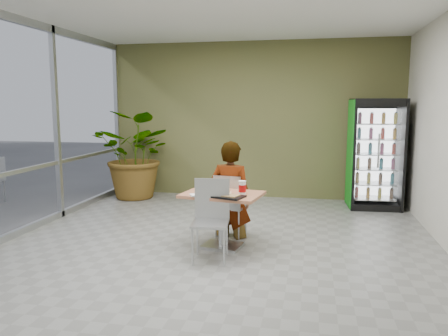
{
  "coord_description": "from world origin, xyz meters",
  "views": [
    {
      "loc": [
        1.23,
        -5.49,
        1.92
      ],
      "look_at": [
        -0.03,
        0.71,
        1.0
      ],
      "focal_mm": 35.0,
      "sensor_mm": 36.0,
      "label": 1
    }
  ],
  "objects_px": {
    "chair_near": "(211,213)",
    "chair_far": "(229,201)",
    "soda_cup": "(242,188)",
    "cafeteria_tray": "(228,197)",
    "seated_woman": "(231,199)",
    "potted_plant": "(138,155)",
    "beverage_fridge": "(375,154)",
    "dining_table": "(222,209)"
  },
  "relations": [
    {
      "from": "chair_near",
      "to": "cafeteria_tray",
      "type": "xyz_separation_m",
      "value": [
        0.18,
        0.17,
        0.18
      ]
    },
    {
      "from": "dining_table",
      "to": "beverage_fridge",
      "type": "bearing_deg",
      "value": 50.72
    },
    {
      "from": "dining_table",
      "to": "potted_plant",
      "type": "bearing_deg",
      "value": 130.35
    },
    {
      "from": "beverage_fridge",
      "to": "potted_plant",
      "type": "xyz_separation_m",
      "value": [
        -4.66,
        -0.06,
        -0.11
      ]
    },
    {
      "from": "seated_woman",
      "to": "cafeteria_tray",
      "type": "height_order",
      "value": "seated_woman"
    },
    {
      "from": "chair_near",
      "to": "beverage_fridge",
      "type": "xyz_separation_m",
      "value": [
        2.36,
        3.26,
        0.43
      ]
    },
    {
      "from": "seated_woman",
      "to": "potted_plant",
      "type": "height_order",
      "value": "potted_plant"
    },
    {
      "from": "dining_table",
      "to": "seated_woman",
      "type": "xyz_separation_m",
      "value": [
        0.02,
        0.51,
        0.02
      ]
    },
    {
      "from": "chair_near",
      "to": "chair_far",
      "type": "bearing_deg",
      "value": 80.41
    },
    {
      "from": "chair_near",
      "to": "beverage_fridge",
      "type": "bearing_deg",
      "value": 47.96
    },
    {
      "from": "seated_woman",
      "to": "soda_cup",
      "type": "distance_m",
      "value": 0.66
    },
    {
      "from": "chair_near",
      "to": "cafeteria_tray",
      "type": "bearing_deg",
      "value": 36.9
    },
    {
      "from": "dining_table",
      "to": "beverage_fridge",
      "type": "height_order",
      "value": "beverage_fridge"
    },
    {
      "from": "chair_far",
      "to": "chair_near",
      "type": "bearing_deg",
      "value": 95.17
    },
    {
      "from": "soda_cup",
      "to": "potted_plant",
      "type": "relative_size",
      "value": 0.1
    },
    {
      "from": "seated_woman",
      "to": "soda_cup",
      "type": "relative_size",
      "value": 9.47
    },
    {
      "from": "soda_cup",
      "to": "cafeteria_tray",
      "type": "height_order",
      "value": "soda_cup"
    },
    {
      "from": "chair_far",
      "to": "dining_table",
      "type": "bearing_deg",
      "value": 98.6
    },
    {
      "from": "seated_woman",
      "to": "potted_plant",
      "type": "distance_m",
      "value": 3.28
    },
    {
      "from": "chair_far",
      "to": "potted_plant",
      "type": "height_order",
      "value": "potted_plant"
    },
    {
      "from": "soda_cup",
      "to": "potted_plant",
      "type": "height_order",
      "value": "potted_plant"
    },
    {
      "from": "soda_cup",
      "to": "chair_near",
      "type": "bearing_deg",
      "value": -129.0
    },
    {
      "from": "seated_woman",
      "to": "dining_table",
      "type": "bearing_deg",
      "value": 96.98
    },
    {
      "from": "seated_woman",
      "to": "soda_cup",
      "type": "bearing_deg",
      "value": 124.19
    },
    {
      "from": "beverage_fridge",
      "to": "dining_table",
      "type": "bearing_deg",
      "value": -133.34
    },
    {
      "from": "dining_table",
      "to": "chair_near",
      "type": "bearing_deg",
      "value": -97.23
    },
    {
      "from": "dining_table",
      "to": "chair_far",
      "type": "xyz_separation_m",
      "value": [
        0.0,
        0.47,
        0.0
      ]
    },
    {
      "from": "chair_far",
      "to": "soda_cup",
      "type": "height_order",
      "value": "soda_cup"
    },
    {
      "from": "seated_woman",
      "to": "soda_cup",
      "type": "xyz_separation_m",
      "value": [
        0.26,
        -0.54,
        0.28
      ]
    },
    {
      "from": "dining_table",
      "to": "cafeteria_tray",
      "type": "distance_m",
      "value": 0.37
    },
    {
      "from": "soda_cup",
      "to": "potted_plant",
      "type": "bearing_deg",
      "value": 133.2
    },
    {
      "from": "chair_near",
      "to": "potted_plant",
      "type": "relative_size",
      "value": 0.56
    },
    {
      "from": "chair_far",
      "to": "chair_near",
      "type": "relative_size",
      "value": 0.92
    },
    {
      "from": "seated_woman",
      "to": "chair_far",
      "type": "bearing_deg",
      "value": 80.9
    },
    {
      "from": "cafeteria_tray",
      "to": "seated_woman",
      "type": "bearing_deg",
      "value": 98.35
    },
    {
      "from": "dining_table",
      "to": "soda_cup",
      "type": "relative_size",
      "value": 6.22
    },
    {
      "from": "dining_table",
      "to": "potted_plant",
      "type": "xyz_separation_m",
      "value": [
        -2.35,
        2.76,
        0.36
      ]
    },
    {
      "from": "chair_far",
      "to": "seated_woman",
      "type": "distance_m",
      "value": 0.05
    },
    {
      "from": "chair_near",
      "to": "seated_woman",
      "type": "relative_size",
      "value": 0.58
    },
    {
      "from": "cafeteria_tray",
      "to": "beverage_fridge",
      "type": "distance_m",
      "value": 3.79
    },
    {
      "from": "dining_table",
      "to": "soda_cup",
      "type": "xyz_separation_m",
      "value": [
        0.27,
        -0.03,
        0.3
      ]
    },
    {
      "from": "seated_woman",
      "to": "soda_cup",
      "type": "height_order",
      "value": "seated_woman"
    }
  ]
}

